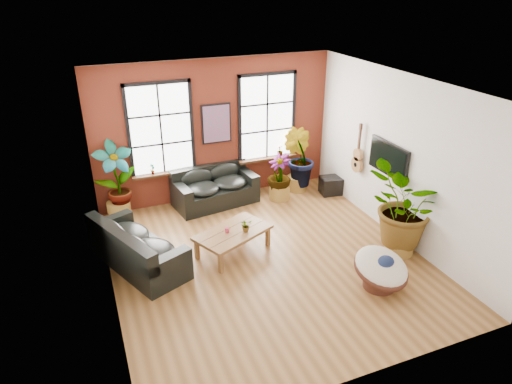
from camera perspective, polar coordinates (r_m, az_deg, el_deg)
room at (r=8.62m, az=1.13°, el=1.77°), size 6.04×6.54×3.54m
sofa_back at (r=11.43m, az=-5.25°, el=0.59°), size 2.15×1.28×0.93m
sofa_left at (r=9.24m, az=-14.85°, el=-6.84°), size 1.76×2.46×0.90m
coffee_table at (r=9.37m, az=-2.90°, el=-5.21°), size 1.76×1.44×0.59m
papasan_chair at (r=8.69m, az=15.38°, el=-9.24°), size 1.29×1.30×0.77m
poster at (r=11.24m, az=-4.98°, el=8.51°), size 0.74×0.06×0.98m
tv_wall_unit at (r=10.46m, az=15.12°, el=4.02°), size 0.13×1.86×1.20m
media_box at (r=12.12m, az=9.37°, el=0.83°), size 0.61×0.53×0.46m
pot_back_left at (r=11.28m, az=-16.73°, el=-2.08°), size 0.69×0.69×0.40m
pot_back_right at (r=12.23m, az=5.11°, el=1.13°), size 0.63×0.63×0.38m
pot_right_wall at (r=9.92m, az=17.50°, el=-6.13°), size 0.67×0.67×0.42m
pot_mid at (r=11.69m, az=2.95°, el=0.01°), size 0.64×0.64×0.38m
floor_plant_back_left at (r=10.92m, az=-17.05°, el=1.74°), size 1.05×0.85×1.75m
floor_plant_back_right at (r=11.97m, az=5.34°, el=4.27°), size 1.02×1.06×1.51m
floor_plant_right_wall at (r=9.53m, az=18.16°, el=-1.89°), size 2.07×2.01×1.75m
floor_plant_mid at (r=11.49m, az=2.92°, el=2.17°), size 0.78×0.78×1.06m
table_plant at (r=9.28m, az=-1.25°, el=-4.19°), size 0.26×0.23×0.26m
sill_plant_left at (r=11.16m, az=-12.83°, el=2.83°), size 0.17×0.17×0.27m
sill_plant_right at (r=12.06m, az=3.02°, el=5.19°), size 0.19×0.19×0.27m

